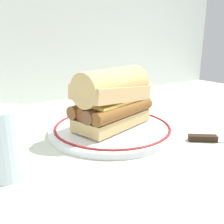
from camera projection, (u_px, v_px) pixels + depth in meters
The scene contains 6 objects.
ground_plane at pixel (121, 136), 0.53m from camera, with size 1.50×1.50×0.00m, color beige.
wall_back at pixel (45, 2), 0.74m from camera, with size 1.50×0.02×0.60m, color silver.
plate at pixel (112, 128), 0.55m from camera, with size 0.27×0.27×0.01m.
sausage_sandwich at pixel (112, 98), 0.53m from camera, with size 0.19×0.14×0.12m.
drinking_glass at pixel (4, 148), 0.37m from camera, with size 0.07×0.07×0.10m.
butter_knife at pixel (219, 139), 0.50m from camera, with size 0.12×0.10×0.01m.
Camera 1 is at (-0.29, -0.39, 0.20)m, focal length 40.29 mm.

